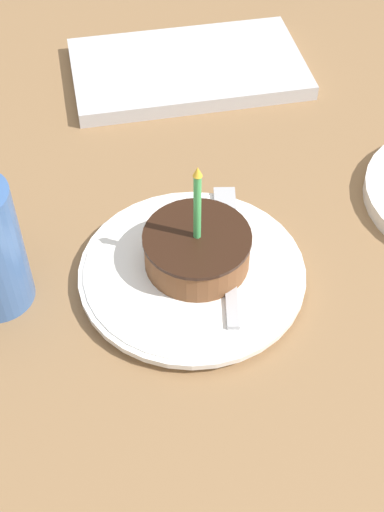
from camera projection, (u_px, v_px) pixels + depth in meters
The scene contains 5 objects.
ground_plane at pixel (200, 297), 0.75m from camera, with size 2.40×2.40×0.04m.
plate at pixel (192, 273), 0.73m from camera, with size 0.23×0.23×0.02m.
cake_slice at pixel (196, 249), 0.72m from camera, with size 0.11×0.11×0.13m.
fork at pixel (228, 243), 0.75m from camera, with size 0.05×0.19×0.00m.
marble_board at pixel (188, 68), 0.98m from camera, with size 0.32×0.18×0.02m.
Camera 1 is at (0.10, 0.46, 0.57)m, focal length 50.00 mm.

